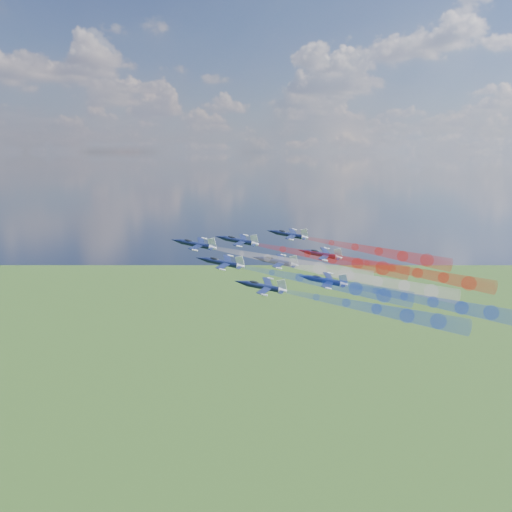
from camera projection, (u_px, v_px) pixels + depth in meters
jet_lead at (196, 244)px, 142.38m from camera, size 14.63×15.07×6.56m
trail_lead at (293, 263)px, 140.01m from camera, size 28.04×30.85×10.79m
jet_inner_left at (222, 263)px, 133.02m from camera, size 14.63×15.07×6.56m
trail_inner_left at (327, 283)px, 130.65m from camera, size 28.04×30.85×10.79m
jet_inner_right at (239, 241)px, 149.35m from camera, size 14.63×15.07×6.56m
trail_inner_right at (332, 259)px, 146.98m from camera, size 28.04×30.85×10.79m
jet_outer_left at (263, 287)px, 123.81m from camera, size 14.63×15.07×6.56m
trail_outer_left at (377, 309)px, 121.45m from camera, size 28.04×30.85×10.79m
jet_center_third at (277, 262)px, 140.75m from camera, size 14.63×15.07×6.56m
trail_center_third at (377, 281)px, 138.38m from camera, size 28.04×30.85×10.79m
jet_outer_right at (289, 235)px, 157.60m from camera, size 14.63×15.07×6.56m
trail_outer_right at (379, 252)px, 155.23m from camera, size 28.04×30.85×10.79m
jet_rear_left at (325, 281)px, 131.83m from camera, size 14.63×15.07×6.56m
trail_rear_left at (433, 302)px, 129.46m from camera, size 28.04×30.85×10.79m
jet_rear_right at (322, 254)px, 148.21m from camera, size 14.63×15.07×6.56m
trail_rear_right at (418, 273)px, 145.84m from camera, size 28.04×30.85×10.79m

